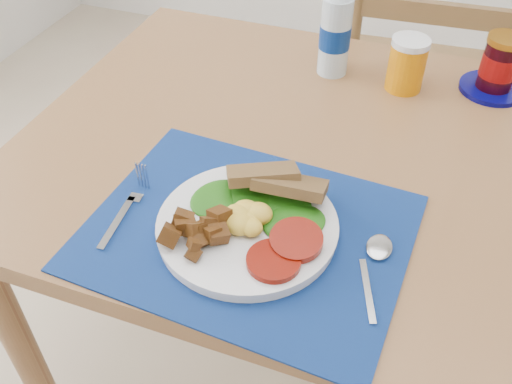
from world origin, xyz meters
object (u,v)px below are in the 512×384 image
chair_far (426,49)px  jam_on_saucer (499,68)px  juice_glass (407,66)px  water_bottle (336,30)px  breakfast_plate (243,223)px

chair_far → jam_on_saucer: chair_far is taller
juice_glass → jam_on_saucer: jam_on_saucer is taller
water_bottle → juice_glass: water_bottle is taller
chair_far → juice_glass: bearing=83.9°
jam_on_saucer → breakfast_plate: bearing=-121.1°
breakfast_plate → juice_glass: bearing=54.5°
jam_on_saucer → juice_glass: bearing=-162.9°
chair_far → breakfast_plate: bearing=75.3°
breakfast_plate → juice_glass: (0.17, 0.52, 0.03)m
breakfast_plate → water_bottle: size_ratio=1.23×
breakfast_plate → juice_glass: 0.55m
chair_far → jam_on_saucer: bearing=108.4°
water_bottle → juice_glass: (0.16, -0.01, -0.05)m
jam_on_saucer → water_bottle: bearing=-173.0°
breakfast_plate → jam_on_saucer: bearing=41.1°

